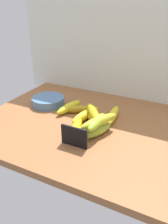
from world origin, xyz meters
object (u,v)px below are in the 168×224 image
object	(u,v)px
fruit_bowl	(48,101)
banana_4	(92,127)
banana_10	(99,121)
banana_8	(86,115)
banana_11	(97,122)
banana_9	(93,114)
banana_1	(95,120)
banana_7	(113,115)
banana_2	(69,107)
banana_0	(77,109)
banana_6	(76,127)
chalkboard_sign	(74,137)
banana_5	(99,124)
banana_3	(98,130)

from	to	relation	value
fruit_bowl	banana_4	world-z (taller)	fruit_bowl
banana_4	banana_10	distance (cm)	6.38
banana_4	banana_8	bearing A→B (deg)	129.84
banana_11	banana_9	bearing A→B (deg)	122.84
banana_1	banana_7	bearing A→B (deg)	57.54
banana_4	banana_2	bearing A→B (deg)	146.17
banana_0	banana_6	world-z (taller)	same
banana_2	banana_9	size ratio (longest dim) A/B	0.88
chalkboard_sign	banana_5	bearing A→B (deg)	78.45
banana_8	banana_9	size ratio (longest dim) A/B	0.95
banana_5	banana_8	world-z (taller)	banana_8
banana_10	banana_7	bearing A→B (deg)	88.31
chalkboard_sign	banana_1	bearing A→B (deg)	89.49
banana_0	banana_9	xyz separation A→B (cm)	(12.74, -7.75, 3.80)
banana_6	chalkboard_sign	bearing A→B (deg)	-65.87
banana_11	banana_1	bearing A→B (deg)	118.05
banana_0	banana_5	xyz separation A→B (cm)	(16.27, -9.16, 0.01)
fruit_bowl	banana_1	world-z (taller)	fruit_bowl
banana_4	banana_5	distance (cm)	3.83
banana_0	banana_6	distance (cm)	17.68
banana_0	banana_4	size ratio (longest dim) A/B	0.95
fruit_bowl	banana_5	xyz separation A→B (cm)	(34.61, -10.72, -0.24)
fruit_bowl	banana_9	xyz separation A→B (cm)	(31.08, -9.31, 3.55)
banana_6	banana_7	xyz separation A→B (cm)	(10.30, 17.65, 0.02)
banana_4	banana_6	xyz separation A→B (cm)	(-5.89, -3.29, 0.29)
fruit_bowl	banana_3	distance (cm)	39.47
chalkboard_sign	fruit_bowl	xyz separation A→B (cm)	(-31.19, 27.41, -1.69)
banana_2	banana_5	bearing A→B (deg)	-24.10
banana_4	banana_10	size ratio (longest dim) A/B	0.93
chalkboard_sign	banana_1	distance (cm)	19.25
banana_2	banana_4	distance (cm)	22.25
banana_11	fruit_bowl	bearing A→B (deg)	154.97
banana_11	banana_4	bearing A→B (deg)	139.86
banana_0	banana_5	bearing A→B (deg)	-29.38
banana_2	banana_3	distance (cm)	26.37
banana_1	banana_10	size ratio (longest dim) A/B	1.09
banana_1	banana_10	xyz separation A→B (cm)	(5.08, -7.25, 4.46)
banana_2	banana_5	size ratio (longest dim) A/B	1.19
banana_3	banana_7	size ratio (longest dim) A/B	0.84
fruit_bowl	banana_6	size ratio (longest dim) A/B	1.12
banana_3	banana_8	bearing A→B (deg)	135.65
banana_4	banana_11	world-z (taller)	banana_11
banana_0	banana_7	distance (cm)	18.69
banana_2	banana_6	xyz separation A→B (cm)	(12.59, -15.67, -0.13)
banana_1	banana_4	world-z (taller)	banana_1
banana_11	banana_10	bearing A→B (deg)	66.12
fruit_bowl	banana_0	distance (cm)	18.41
banana_3	banana_5	world-z (taller)	banana_3
chalkboard_sign	banana_0	size ratio (longest dim) A/B	0.66
banana_1	banana_9	xyz separation A→B (cm)	(-0.28, -1.05, 3.78)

